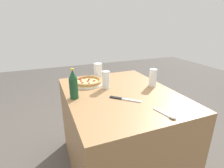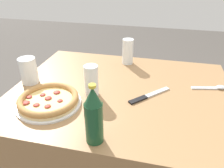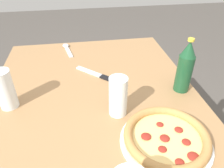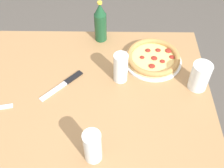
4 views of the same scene
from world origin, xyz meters
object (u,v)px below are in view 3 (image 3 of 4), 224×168
(glass_orange_juice, at_px, (118,98))
(knife, at_px, (99,75))
(pizza_margherita, at_px, (166,138))
(glass_water, at_px, (5,91))
(beer_bottle, at_px, (185,67))
(spoon, at_px, (67,48))

(glass_orange_juice, height_order, knife, glass_orange_juice)
(pizza_margherita, height_order, glass_water, glass_water)
(glass_orange_juice, height_order, beer_bottle, beer_bottle)
(glass_water, relative_size, beer_bottle, 0.67)
(knife, relative_size, spoon, 1.10)
(pizza_margherita, height_order, beer_bottle, beer_bottle)
(glass_orange_juice, relative_size, beer_bottle, 0.66)
(pizza_margherita, relative_size, glass_orange_juice, 1.91)
(pizza_margherita, xyz_separation_m, spoon, (-0.72, -0.30, -0.01))
(beer_bottle, bearing_deg, knife, -115.91)
(glass_water, height_order, spoon, glass_water)
(pizza_margherita, distance_m, spoon, 0.79)
(glass_orange_juice, bearing_deg, pizza_margherita, 36.95)
(glass_orange_juice, distance_m, knife, 0.27)
(glass_water, distance_m, knife, 0.39)
(beer_bottle, bearing_deg, glass_water, -90.12)
(pizza_margherita, distance_m, beer_bottle, 0.32)
(knife, bearing_deg, spoon, -154.88)
(glass_orange_juice, bearing_deg, spoon, -161.90)
(pizza_margherita, xyz_separation_m, knife, (-0.41, -0.16, -0.02))
(pizza_margherita, xyz_separation_m, glass_orange_juice, (-0.16, -0.12, 0.05))
(knife, bearing_deg, glass_orange_juice, 8.78)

